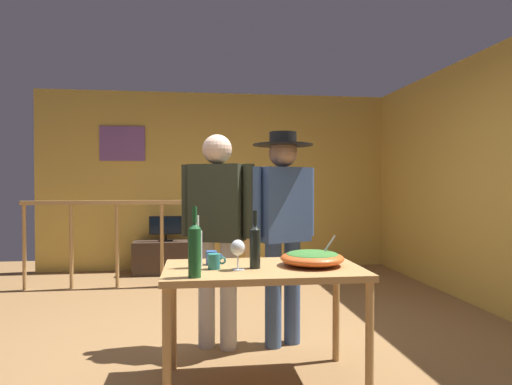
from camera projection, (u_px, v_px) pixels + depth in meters
The scene contains 17 objects.
ground_plane at pixel (237, 344), 3.62m from camera, with size 8.55×8.55×0.00m, color olive.
back_wall at pixel (218, 181), 6.85m from camera, with size 5.22×0.10×2.63m, color gold.
side_wall_right at pixel (469, 180), 4.91m from camera, with size 0.10×4.93×2.63m, color gold.
framed_picture at pixel (122, 144), 6.60m from camera, with size 0.64×0.03×0.50m, color #794F91.
stair_railing at pixel (177, 231), 5.65m from camera, with size 2.78×0.10×1.12m.
tv_console at pixel (166, 257), 6.43m from camera, with size 0.90×0.40×0.46m, color #38281E.
flat_screen_tv at pixel (166, 226), 6.39m from camera, with size 0.45×0.12×0.36m.
serving_table at pixel (263, 280), 2.87m from camera, with size 1.24×0.72×0.75m.
salad_bowl at pixel (312, 257), 2.91m from camera, with size 0.41×0.41×0.21m.
wine_glass at pixel (238, 249), 2.76m from camera, with size 0.09×0.09×0.19m.
wine_bottle_green at pixel (195, 249), 2.55m from camera, with size 0.07×0.07×0.40m.
wine_bottle_clear at pixel (197, 246), 2.84m from camera, with size 0.06×0.06×0.33m.
wine_bottle_dark at pixel (255, 245), 2.82m from camera, with size 0.07×0.07×0.36m.
mug_teal at pixel (214, 261), 2.79m from camera, with size 0.11×0.08×0.09m.
mug_blue at pixel (212, 258), 2.95m from camera, with size 0.11×0.07×0.09m.
person_standing_left at pixel (217, 222), 3.51m from camera, with size 0.55×0.36×1.65m.
person_standing_right at pixel (283, 217), 3.57m from camera, with size 0.55×0.47×1.68m.
Camera 1 is at (-0.31, -3.58, 1.28)m, focal length 31.90 mm.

